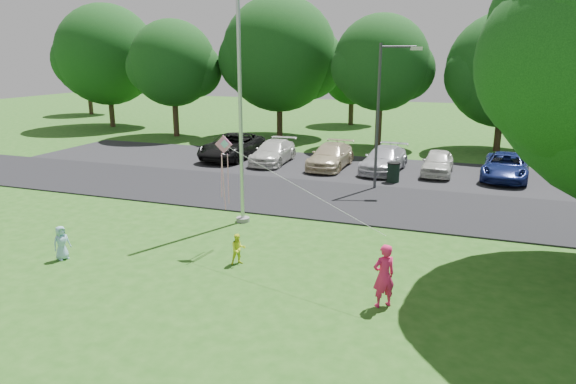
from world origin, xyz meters
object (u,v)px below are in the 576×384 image
(woman, at_px, (384,276))
(street_lamp, at_px, (384,104))
(kite, at_px, (227,160))
(child_blue, at_px, (62,243))
(flagpole, at_px, (240,111))
(trash_can, at_px, (393,173))
(child_yellow, at_px, (238,249))

(woman, bearing_deg, street_lamp, -118.51)
(kite, bearing_deg, street_lamp, 62.55)
(child_blue, relative_size, kite, 0.19)
(flagpole, bearing_deg, woman, -39.32)
(woman, relative_size, kite, 0.29)
(flagpole, height_order, woman, flagpole)
(trash_can, bearing_deg, street_lamp, -105.55)
(street_lamp, relative_size, child_yellow, 6.94)
(child_yellow, bearing_deg, street_lamp, 36.99)
(child_blue, bearing_deg, flagpole, -14.77)
(woman, height_order, kite, kite)
(woman, bearing_deg, kite, -61.64)
(child_yellow, xyz_separation_m, kite, (-0.79, 1.04, 2.46))
(child_yellow, bearing_deg, flagpole, 72.98)
(child_yellow, distance_m, child_blue, 5.45)
(woman, xyz_separation_m, kite, (-5.32, 2.27, 2.12))
(street_lamp, bearing_deg, child_yellow, -119.12)
(trash_can, xyz_separation_m, kite, (-3.64, -10.73, 2.42))
(street_lamp, relative_size, trash_can, 6.41)
(trash_can, relative_size, kite, 0.18)
(street_lamp, bearing_deg, kite, -124.98)
(flagpole, relative_size, child_blue, 9.37)
(flagpole, xyz_separation_m, street_lamp, (4.04, 6.62, -0.19))
(child_blue, bearing_deg, kite, -40.34)
(flagpole, xyz_separation_m, child_blue, (-3.67, -5.24, -3.63))
(flagpole, height_order, child_blue, flagpole)
(woman, bearing_deg, child_yellow, -53.70)
(flagpole, distance_m, street_lamp, 7.76)
(flagpole, height_order, street_lamp, flagpole)
(street_lamp, xyz_separation_m, kite, (-3.26, -9.36, -1.04))
(child_blue, bearing_deg, street_lamp, -12.79)
(street_lamp, height_order, kite, street_lamp)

